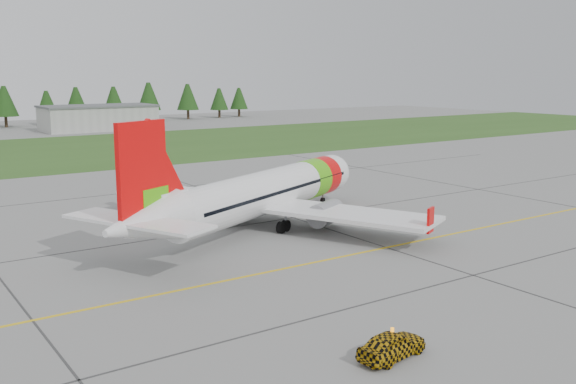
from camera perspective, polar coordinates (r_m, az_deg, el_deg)
ground at (r=35.99m, az=5.79°, el=-10.17°), size 320.00×320.00×0.00m
aircraft at (r=53.52m, az=-2.24°, el=-0.11°), size 30.34×28.78×9.74m
follow_me_car at (r=29.62m, az=9.29°, el=-11.11°), size 1.45×1.64×3.67m
grass_strip at (r=110.50m, az=-22.89°, el=3.12°), size 320.00×50.00×0.03m
taxi_guideline at (r=42.04m, az=-1.32°, el=-7.02°), size 120.00×0.25×0.02m
hangar_east at (r=151.37m, az=-16.50°, el=6.29°), size 24.00×12.00×5.20m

